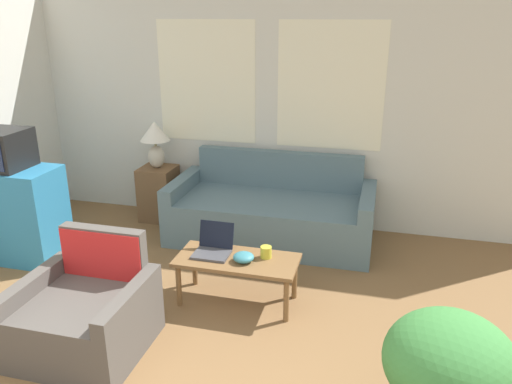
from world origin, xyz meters
name	(u,v)px	position (x,y,z in m)	size (l,w,h in m)	color
wall_back	(274,107)	(0.00, 3.96, 1.31)	(6.39, 0.06, 2.60)	silver
couch	(272,213)	(0.10, 3.47, 0.27)	(2.08, 0.94, 0.86)	slate
armchair	(88,314)	(-0.76, 1.36, 0.25)	(0.85, 0.79, 0.79)	#514C47
tv_dresser	(14,213)	(-2.19, 2.42, 0.45)	(0.91, 0.51, 0.91)	teal
television	(3,149)	(-2.19, 2.41, 1.09)	(0.42, 0.43, 0.36)	black
side_table	(159,193)	(-1.28, 3.66, 0.31)	(0.38, 0.38, 0.62)	brown
table_lamp	(155,138)	(-1.28, 3.66, 0.96)	(0.33, 0.33, 0.52)	beige
coffee_table	(237,264)	(0.11, 2.17, 0.35)	(0.99, 0.45, 0.40)	brown
laptop	(213,247)	(-0.11, 2.22, 0.45)	(0.29, 0.28, 0.24)	#47474C
cup_navy	(266,252)	(0.33, 2.24, 0.44)	(0.09, 0.09, 0.10)	gold
snack_bowl	(244,257)	(0.17, 2.13, 0.43)	(0.17, 0.17, 0.07)	teal
potted_plant	(449,365)	(1.61, 1.13, 0.47)	(0.71, 0.71, 0.75)	#996B42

